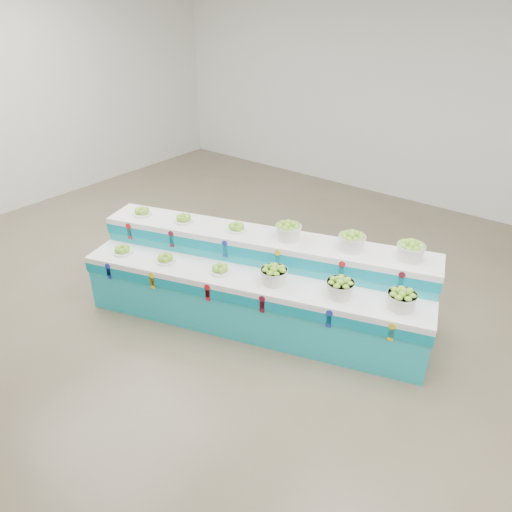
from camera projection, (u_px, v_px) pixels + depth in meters
name	position (u px, v px, depth m)	size (l,w,h in m)	color
ground	(213.00, 311.00, 5.99)	(10.00, 10.00, 0.00)	brown
back_wall	(399.00, 88.00, 8.46)	(10.00, 10.00, 0.00)	silver
display_stand	(256.00, 283.00, 5.62)	(4.04, 1.04, 1.02)	#1FB1C2
plate_lower_left	(122.00, 249.00, 5.79)	(0.24, 0.24, 0.10)	white
plate_lower_mid	(165.00, 258.00, 5.61)	(0.24, 0.24, 0.10)	white
plate_lower_right	(220.00, 269.00, 5.39)	(0.24, 0.24, 0.10)	white
basket_lower_left	(274.00, 274.00, 5.16)	(0.30, 0.30, 0.22)	silver
basket_lower_mid	(340.00, 287.00, 4.94)	(0.30, 0.30, 0.22)	silver
basket_lower_right	(402.00, 299.00, 4.75)	(0.30, 0.30, 0.22)	silver
plate_upper_left	(142.00, 211.00, 6.05)	(0.24, 0.24, 0.10)	white
plate_upper_mid	(184.00, 218.00, 5.87)	(0.24, 0.24, 0.10)	white
plate_upper_right	(236.00, 227.00, 5.65)	(0.24, 0.24, 0.10)	white
basket_upper_left	(288.00, 231.00, 5.43)	(0.30, 0.30, 0.22)	silver
basket_upper_mid	(352.00, 241.00, 5.20)	(0.30, 0.30, 0.22)	silver
basket_upper_right	(411.00, 250.00, 5.01)	(0.30, 0.30, 0.22)	silver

